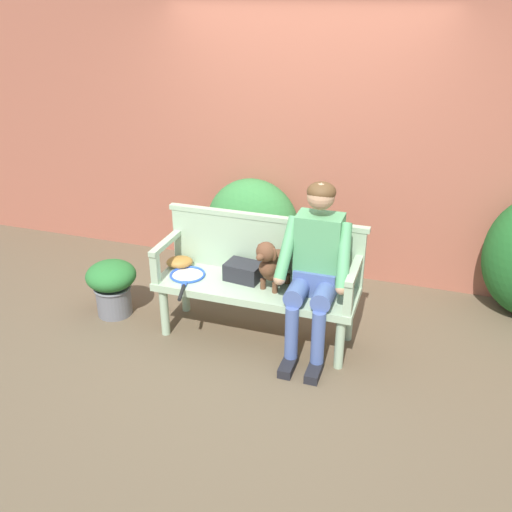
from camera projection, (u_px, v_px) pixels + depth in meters
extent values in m
plane|color=brown|center=(256.00, 336.00, 4.62)|extent=(40.00, 40.00, 0.00)
cube|color=#9E5642|center=(304.00, 141.00, 5.31)|extent=(8.00, 0.30, 2.55)
ellipsoid|color=#337538|center=(252.00, 227.00, 5.45)|extent=(0.92, 0.67, 0.97)
cube|color=#9EB793|center=(256.00, 288.00, 4.43)|extent=(1.60, 0.52, 0.06)
cylinder|color=#9EB793|center=(165.00, 312.00, 4.57)|extent=(0.07, 0.07, 0.42)
cylinder|color=#9EB793|center=(340.00, 344.00, 4.16)|extent=(0.07, 0.07, 0.42)
cylinder|color=#9EB793|center=(185.00, 289.00, 4.91)|extent=(0.07, 0.07, 0.42)
cylinder|color=#9EB793|center=(349.00, 317.00, 4.50)|extent=(0.07, 0.07, 0.42)
cube|color=#9EB793|center=(265.00, 247.00, 4.51)|extent=(1.60, 0.05, 0.46)
cube|color=#9EB793|center=(265.00, 218.00, 4.40)|extent=(1.64, 0.06, 0.04)
cube|color=#9EB793|center=(155.00, 269.00, 4.39)|extent=(0.06, 0.06, 0.24)
cube|color=#9EB793|center=(167.00, 242.00, 4.52)|extent=(0.06, 0.52, 0.04)
cube|color=#9EB793|center=(348.00, 300.00, 3.96)|extent=(0.06, 0.06, 0.24)
cube|color=#9EB793|center=(355.00, 269.00, 4.09)|extent=(0.06, 0.52, 0.04)
cube|color=black|center=(288.00, 366.00, 4.19)|extent=(0.10, 0.24, 0.07)
cylinder|color=#475B93|center=(292.00, 332.00, 4.15)|extent=(0.10, 0.10, 0.43)
cylinder|color=#475B93|center=(298.00, 290.00, 4.18)|extent=(0.15, 0.33, 0.15)
cube|color=black|center=(314.00, 372.00, 4.14)|extent=(0.10, 0.24, 0.07)
cylinder|color=#475B93|center=(318.00, 337.00, 4.10)|extent=(0.10, 0.10, 0.43)
cylinder|color=#475B93|center=(325.00, 294.00, 4.12)|extent=(0.15, 0.33, 0.15)
cube|color=#475B93|center=(317.00, 279.00, 4.28)|extent=(0.32, 0.24, 0.20)
cube|color=#519960|center=(319.00, 247.00, 4.18)|extent=(0.34, 0.22, 0.52)
cylinder|color=#519960|center=(287.00, 248.00, 4.13)|extent=(0.14, 0.34, 0.45)
sphere|color=tan|center=(279.00, 279.00, 4.11)|extent=(0.09, 0.09, 0.09)
cylinder|color=#519960|center=(344.00, 256.00, 4.01)|extent=(0.14, 0.34, 0.45)
sphere|color=tan|center=(342.00, 289.00, 3.98)|extent=(0.09, 0.09, 0.09)
sphere|color=tan|center=(321.00, 196.00, 3.99)|extent=(0.20, 0.20, 0.20)
ellipsoid|color=#51381E|center=(321.00, 192.00, 3.99)|extent=(0.21, 0.21, 0.14)
cylinder|color=brown|center=(263.00, 284.00, 4.34)|extent=(0.04, 0.04, 0.08)
cylinder|color=brown|center=(275.00, 288.00, 4.29)|extent=(0.04, 0.04, 0.08)
cylinder|color=brown|center=(276.00, 275.00, 4.48)|extent=(0.04, 0.04, 0.08)
cylinder|color=brown|center=(287.00, 279.00, 4.42)|extent=(0.04, 0.04, 0.08)
ellipsoid|color=brown|center=(276.00, 265.00, 4.32)|extent=(0.28, 0.34, 0.24)
sphere|color=brown|center=(268.00, 268.00, 4.23)|extent=(0.14, 0.14, 0.14)
sphere|color=brown|center=(266.00, 252.00, 4.15)|extent=(0.15, 0.15, 0.15)
ellipsoid|color=brown|center=(261.00, 257.00, 4.10)|extent=(0.08, 0.10, 0.06)
ellipsoid|color=brown|center=(260.00, 250.00, 4.19)|extent=(0.05, 0.05, 0.11)
ellipsoid|color=brown|center=(274.00, 255.00, 4.13)|extent=(0.05, 0.05, 0.11)
sphere|color=brown|center=(285.00, 253.00, 4.40)|extent=(0.07, 0.07, 0.07)
torus|color=blue|center=(188.00, 274.00, 4.55)|extent=(0.36, 0.36, 0.02)
cylinder|color=silver|center=(188.00, 275.00, 4.55)|extent=(0.25, 0.25, 0.00)
cube|color=blue|center=(184.00, 284.00, 4.40)|extent=(0.05, 0.08, 0.02)
cylinder|color=black|center=(182.00, 293.00, 4.27)|extent=(0.09, 0.22, 0.03)
ellipsoid|color=#9E6B2D|center=(180.00, 262.00, 4.68)|extent=(0.27, 0.25, 0.09)
cube|color=#232328|center=(244.00, 271.00, 4.47)|extent=(0.30, 0.23, 0.14)
cylinder|color=slate|center=(114.00, 301.00, 4.89)|extent=(0.30, 0.30, 0.25)
torus|color=slate|center=(113.00, 288.00, 4.84)|extent=(0.32, 0.32, 0.02)
ellipsoid|color=#286B2D|center=(111.00, 275.00, 4.78)|extent=(0.43, 0.43, 0.24)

